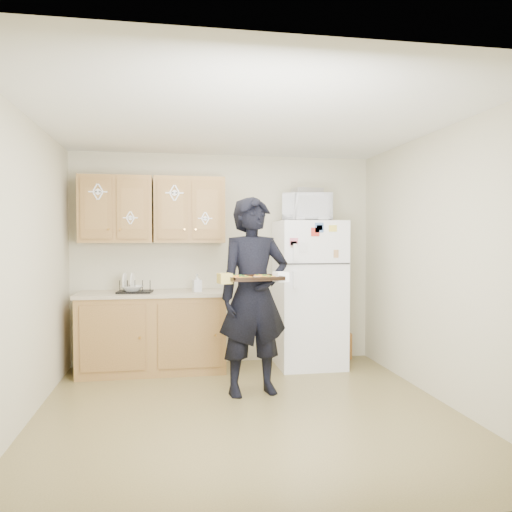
{
  "coord_description": "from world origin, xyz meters",
  "views": [
    {
      "loc": [
        -0.64,
        -4.21,
        1.5
      ],
      "look_at": [
        0.15,
        0.45,
        1.33
      ],
      "focal_mm": 35.0,
      "sensor_mm": 36.0,
      "label": 1
    }
  ],
  "objects_px": {
    "microwave": "(306,207)",
    "dish_rack": "(135,286)",
    "person": "(254,296)",
    "baking_tray": "(253,279)",
    "refrigerator": "(309,294)"
  },
  "relations": [
    {
      "from": "refrigerator",
      "to": "microwave",
      "type": "xyz_separation_m",
      "value": [
        -0.05,
        -0.05,
        1.01
      ]
    },
    {
      "from": "microwave",
      "to": "refrigerator",
      "type": "bearing_deg",
      "value": 58.72
    },
    {
      "from": "person",
      "to": "dish_rack",
      "type": "height_order",
      "value": "person"
    },
    {
      "from": "refrigerator",
      "to": "baking_tray",
      "type": "height_order",
      "value": "refrigerator"
    },
    {
      "from": "dish_rack",
      "to": "baking_tray",
      "type": "bearing_deg",
      "value": -47.6
    },
    {
      "from": "person",
      "to": "baking_tray",
      "type": "bearing_deg",
      "value": -110.68
    },
    {
      "from": "baking_tray",
      "to": "microwave",
      "type": "distance_m",
      "value": 1.61
    },
    {
      "from": "microwave",
      "to": "dish_rack",
      "type": "xyz_separation_m",
      "value": [
        -1.94,
        0.05,
        -0.88
      ]
    },
    {
      "from": "microwave",
      "to": "baking_tray",
      "type": "bearing_deg",
      "value": -113.12
    },
    {
      "from": "microwave",
      "to": "dish_rack",
      "type": "relative_size",
      "value": 1.54
    },
    {
      "from": "microwave",
      "to": "dish_rack",
      "type": "distance_m",
      "value": 2.13
    },
    {
      "from": "refrigerator",
      "to": "baking_tray",
      "type": "xyz_separation_m",
      "value": [
        -0.86,
        -1.23,
        0.29
      ]
    },
    {
      "from": "person",
      "to": "dish_rack",
      "type": "xyz_separation_m",
      "value": [
        -1.18,
        0.93,
        0.03
      ]
    },
    {
      "from": "person",
      "to": "dish_rack",
      "type": "bearing_deg",
      "value": 131.21
    },
    {
      "from": "dish_rack",
      "to": "refrigerator",
      "type": "bearing_deg",
      "value": 0.13
    }
  ]
}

